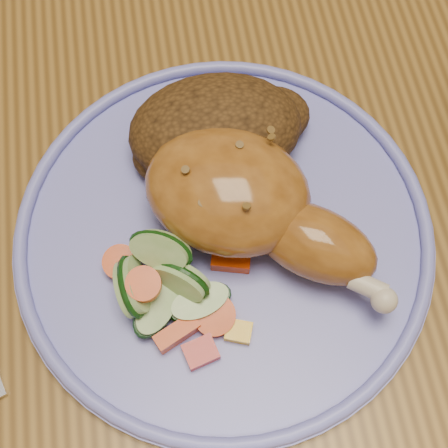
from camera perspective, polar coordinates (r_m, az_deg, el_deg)
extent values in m
plane|color=brown|center=(1.23, 4.24, -9.34)|extent=(4.00, 4.00, 0.00)
cube|color=brown|center=(0.56, 9.41, 10.25)|extent=(0.90, 1.40, 0.04)
cylinder|color=#4C2D16|center=(1.18, -7.25, 9.34)|extent=(0.04, 0.04, 0.41)
cylinder|color=#4C2D16|center=(1.22, 10.00, 11.52)|extent=(0.04, 0.04, 0.41)
cylinder|color=#7679DB|center=(0.46, 0.00, -1.06)|extent=(0.31, 0.31, 0.01)
torus|color=#7679DB|center=(0.45, 0.00, -0.52)|extent=(0.31, 0.31, 0.01)
ellipsoid|color=#A16221|center=(0.44, 0.31, 3.07)|extent=(0.15, 0.14, 0.06)
ellipsoid|color=#A16221|center=(0.43, 8.20, -1.68)|extent=(0.10, 0.10, 0.05)
sphere|color=beige|center=(0.43, 14.44, -6.75)|extent=(0.02, 0.02, 0.02)
ellipsoid|color=#482D12|center=(0.47, -0.81, 8.64)|extent=(0.13, 0.10, 0.06)
ellipsoid|color=#482D12|center=(0.49, 4.08, 9.77)|extent=(0.06, 0.05, 0.04)
ellipsoid|color=#482D12|center=(0.48, -5.15, 6.30)|extent=(0.05, 0.05, 0.03)
cube|color=#A50A05|center=(0.43, -2.15, -11.62)|extent=(0.03, 0.02, 0.01)
cube|color=#E5A507|center=(0.43, 1.35, -9.80)|extent=(0.02, 0.02, 0.01)
cube|color=#E23B07|center=(0.44, 0.62, -3.56)|extent=(0.03, 0.02, 0.01)
cylinder|color=#E23B07|center=(0.42, -7.36, -5.49)|extent=(0.02, 0.03, 0.01)
cube|color=#E23B07|center=(0.43, -4.33, -9.92)|extent=(0.03, 0.02, 0.01)
cylinder|color=#E23B07|center=(0.45, -9.40, -3.54)|extent=(0.03, 0.03, 0.02)
cylinder|color=#E23B07|center=(0.43, -0.90, -8.35)|extent=(0.03, 0.03, 0.01)
cylinder|color=#ACC982|center=(0.43, -2.21, -7.19)|extent=(0.05, 0.05, 0.02)
cylinder|color=#ACC982|center=(0.43, -4.10, -5.08)|extent=(0.05, 0.05, 0.04)
cylinder|color=#ACC982|center=(0.43, -6.22, -7.63)|extent=(0.06, 0.06, 0.02)
cylinder|color=#ACC982|center=(0.42, -5.81, -2.36)|extent=(0.05, 0.05, 0.04)
cylinder|color=#ACC982|center=(0.43, -8.42, -5.67)|extent=(0.04, 0.04, 0.04)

